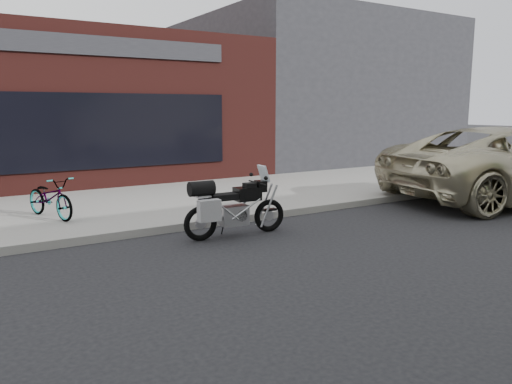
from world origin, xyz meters
TOP-DOWN VIEW (x-y plane):
  - ground at (0.00, 0.00)m, footprint 120.00×120.00m
  - near_sidewalk at (0.00, 7.00)m, footprint 44.00×6.00m
  - storefront at (-2.00, 13.98)m, footprint 14.00×10.07m
  - neighbour_building at (10.00, 14.00)m, footprint 10.00×10.00m
  - motorcycle at (0.06, 3.16)m, footprint 2.02×0.65m
  - bicycle_front at (-2.50, 5.85)m, footprint 1.04×1.66m

SIDE VIEW (x-z plane):
  - ground at x=0.00m, z-range 0.00..0.00m
  - near_sidewalk at x=0.00m, z-range 0.00..0.15m
  - motorcycle at x=0.06m, z-range -0.09..1.19m
  - bicycle_front at x=-2.50m, z-range 0.15..0.97m
  - storefront at x=-2.00m, z-range 0.00..4.50m
  - neighbour_building at x=10.00m, z-range 0.00..6.00m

